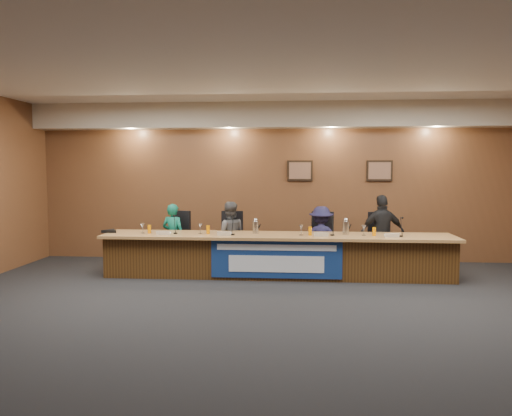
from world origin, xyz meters
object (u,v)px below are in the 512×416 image
(office_chair_d, at_px, (381,245))
(carafe_mid, at_px, (256,227))
(dais_body, at_px, (277,257))
(carafe_right, at_px, (346,228))
(office_chair_a, at_px, (175,242))
(office_chair_c, at_px, (321,244))
(panelist_c, at_px, (321,239))
(office_chair_b, at_px, (230,243))
(speakerphone, at_px, (110,231))
(panelist_b, at_px, (229,235))
(banner, at_px, (276,259))
(panelist_a, at_px, (173,236))
(panelist_d, at_px, (382,233))

(office_chair_d, relative_size, carafe_mid, 2.22)
(dais_body, xyz_separation_m, carafe_right, (1.19, -0.01, 0.52))
(office_chair_d, bearing_deg, office_chair_a, 177.57)
(office_chair_d, distance_m, carafe_mid, 2.40)
(carafe_mid, height_order, carafe_right, carafe_right)
(office_chair_c, bearing_deg, panelist_c, -79.38)
(office_chair_b, relative_size, speakerphone, 1.50)
(panelist_b, xyz_separation_m, carafe_right, (2.11, -0.57, 0.23))
(office_chair_c, bearing_deg, carafe_right, -49.04)
(banner, relative_size, office_chair_a, 4.58)
(office_chair_d, bearing_deg, dais_body, -163.38)
(panelist_c, distance_m, carafe_mid, 1.31)
(carafe_mid, xyz_separation_m, speakerphone, (-2.61, -0.09, -0.08))
(panelist_c, bearing_deg, office_chair_c, -86.59)
(office_chair_a, distance_m, office_chair_b, 1.07)
(panelist_c, relative_size, speakerphone, 3.75)
(carafe_right, bearing_deg, panelist_a, 169.86)
(panelist_b, bearing_deg, panelist_c, 171.78)
(panelist_b, xyz_separation_m, panelist_c, (1.72, 0.00, -0.04))
(office_chair_a, bearing_deg, office_chair_c, 21.83)
(dais_body, height_order, office_chair_b, dais_body)
(office_chair_c, height_order, carafe_right, carafe_right)
(office_chair_d, bearing_deg, panelist_b, 179.59)
(panelist_c, xyz_separation_m, panelist_d, (1.11, 0.00, 0.11))
(dais_body, xyz_separation_m, banner, (0.00, -0.41, 0.03))
(carafe_right, height_order, speakerphone, carafe_right)
(dais_body, relative_size, panelist_b, 4.70)
(carafe_mid, bearing_deg, panelist_c, 23.02)
(panelist_b, relative_size, office_chair_c, 2.66)
(office_chair_b, relative_size, office_chair_d, 1.00)
(panelist_d, distance_m, office_chair_c, 1.14)
(office_chair_d, height_order, carafe_mid, carafe_mid)
(carafe_right, bearing_deg, office_chair_a, 168.12)
(office_chair_d, bearing_deg, banner, -153.07)
(office_chair_c, xyz_separation_m, speakerphone, (-3.80, -0.69, 0.30))
(panelist_d, distance_m, office_chair_a, 3.92)
(banner, relative_size, office_chair_d, 4.58)
(panelist_c, distance_m, speakerphone, 3.84)
(panelist_d, height_order, office_chair_b, panelist_d)
(office_chair_b, distance_m, office_chair_c, 1.72)
(panelist_d, bearing_deg, office_chair_d, -98.86)
(banner, height_order, speakerphone, speakerphone)
(office_chair_a, bearing_deg, office_chair_d, 21.83)
(panelist_a, bearing_deg, office_chair_d, -163.66)
(panelist_a, xyz_separation_m, office_chair_d, (3.91, 0.10, -0.14))
(office_chair_d, bearing_deg, carafe_right, -139.56)
(office_chair_d, bearing_deg, panelist_c, -177.30)
(panelist_a, height_order, office_chair_d, panelist_a)
(carafe_right, bearing_deg, banner, -161.21)
(dais_body, height_order, carafe_mid, carafe_mid)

